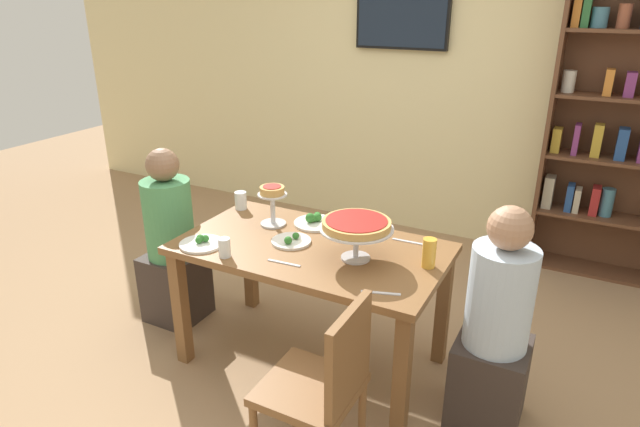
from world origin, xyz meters
TOP-DOWN VIEW (x-y plane):
  - ground_plane at (0.00, 0.00)m, footprint 12.00×12.00m
  - rear_partition at (0.00, 2.20)m, footprint 8.00×0.12m
  - dining_table at (0.00, 0.00)m, footprint 1.43×0.81m
  - bookshelf at (1.46, 2.01)m, footprint 1.10×0.30m
  - television at (-0.30, 2.11)m, footprint 0.78×0.05m
  - diner_head_west at (-1.01, 0.00)m, footprint 0.34×0.34m
  - diner_head_east at (0.99, -0.02)m, footprint 0.34×0.34m
  - chair_near_right at (0.43, -0.68)m, footprint 0.40×0.40m
  - deep_dish_pizza_stand at (0.27, -0.03)m, footprint 0.38×0.38m
  - personal_pizza_stand at (-0.34, 0.15)m, footprint 0.17×0.17m
  - salad_plate_near_diner at (-0.53, -0.27)m, footprint 0.24×0.24m
  - salad_plate_far_diner at (-0.12, 0.27)m, footprint 0.25×0.25m
  - salad_plate_spare at (-0.11, -0.02)m, footprint 0.22×0.22m
  - beer_glass_amber_tall at (0.63, 0.05)m, footprint 0.07×0.07m
  - water_glass_clear_near at (-0.65, 0.27)m, footprint 0.07×0.07m
  - water_glass_clear_far at (-0.33, -0.32)m, footprint 0.06×0.06m
  - cutlery_fork_near at (0.52, -0.30)m, footprint 0.18×0.07m
  - cutlery_knife_near at (-0.02, -0.25)m, footprint 0.18×0.03m
  - cutlery_fork_far at (0.45, 0.28)m, footprint 0.18×0.02m

SIDE VIEW (x-z plane):
  - ground_plane at x=0.00m, z-range 0.00..0.00m
  - chair_near_right at x=0.43m, z-range 0.05..0.92m
  - diner_head_west at x=-1.01m, z-range -0.08..1.07m
  - diner_head_east at x=0.99m, z-range -0.08..1.07m
  - dining_table at x=0.00m, z-range 0.27..1.01m
  - cutlery_fork_near at x=0.52m, z-range 0.74..0.74m
  - cutlery_knife_near at x=-0.02m, z-range 0.74..0.74m
  - cutlery_fork_far at x=0.45m, z-range 0.74..0.74m
  - salad_plate_spare at x=-0.11m, z-range 0.72..0.78m
  - salad_plate_near_diner at x=-0.53m, z-range 0.72..0.78m
  - salad_plate_far_diner at x=-0.12m, z-range 0.72..0.79m
  - water_glass_clear_far at x=-0.33m, z-range 0.74..0.84m
  - water_glass_clear_near at x=-0.65m, z-range 0.74..0.85m
  - beer_glass_amber_tall at x=0.63m, z-range 0.74..0.89m
  - personal_pizza_stand at x=-0.34m, z-range 0.78..1.02m
  - deep_dish_pizza_stand at x=0.27m, z-range 0.81..1.03m
  - bookshelf at x=1.46m, z-range 0.04..2.26m
  - rear_partition at x=0.00m, z-range 0.00..2.80m
  - television at x=-0.30m, z-range 1.57..2.05m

